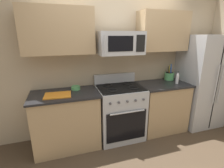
# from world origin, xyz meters

# --- Properties ---
(ground_plane) EXTENTS (16.00, 16.00, 0.00)m
(ground_plane) POSITION_xyz_m (0.00, 0.00, 0.00)
(ground_plane) COLOR #473828
(wall_back) EXTENTS (8.00, 0.10, 2.60)m
(wall_back) POSITION_xyz_m (0.00, 1.04, 1.30)
(wall_back) COLOR tan
(wall_back) RESTS_ON ground
(counter_left) EXTENTS (1.02, 0.62, 0.91)m
(counter_left) POSITION_xyz_m (-0.90, 0.66, 0.46)
(counter_left) COLOR tan
(counter_left) RESTS_ON ground
(range_oven) EXTENTS (0.76, 0.66, 1.09)m
(range_oven) POSITION_xyz_m (-0.00, 0.66, 0.47)
(range_oven) COLOR #B2B5BA
(range_oven) RESTS_ON ground
(counter_right) EXTENTS (0.89, 0.62, 0.91)m
(counter_right) POSITION_xyz_m (0.84, 0.66, 0.46)
(counter_right) COLOR tan
(counter_right) RESTS_ON ground
(refrigerator) EXTENTS (0.78, 0.73, 1.76)m
(refrigerator) POSITION_xyz_m (1.69, 0.64, 0.88)
(refrigerator) COLOR #B2B5BA
(refrigerator) RESTS_ON ground
(microwave) EXTENTS (0.70, 0.44, 0.35)m
(microwave) POSITION_xyz_m (-0.00, 0.69, 1.64)
(microwave) COLOR #B2B5BA
(upper_cabinets_left) EXTENTS (1.01, 0.34, 0.66)m
(upper_cabinets_left) POSITION_xyz_m (-0.91, 0.82, 1.81)
(upper_cabinets_left) COLOR tan
(upper_cabinets_right) EXTENTS (0.88, 0.34, 0.66)m
(upper_cabinets_right) POSITION_xyz_m (0.84, 0.82, 1.81)
(upper_cabinets_right) COLOR tan
(utensil_crock) EXTENTS (0.18, 0.18, 0.31)m
(utensil_crock) POSITION_xyz_m (1.10, 0.85, 0.99)
(utensil_crock) COLOR #59AD66
(utensil_crock) RESTS_ON counter_right
(cutting_board) EXTENTS (0.39, 0.30, 0.02)m
(cutting_board) POSITION_xyz_m (-1.00, 0.59, 0.92)
(cutting_board) COLOR orange
(cutting_board) RESTS_ON counter_left
(bottle_vinegar) EXTENTS (0.05, 0.05, 0.22)m
(bottle_vinegar) POSITION_xyz_m (1.07, 0.58, 1.01)
(bottle_vinegar) COLOR silver
(bottle_vinegar) RESTS_ON counter_right
(prep_bowl) EXTENTS (0.15, 0.15, 0.06)m
(prep_bowl) POSITION_xyz_m (-0.72, 0.80, 0.94)
(prep_bowl) COLOR #59AD66
(prep_bowl) RESTS_ON counter_left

